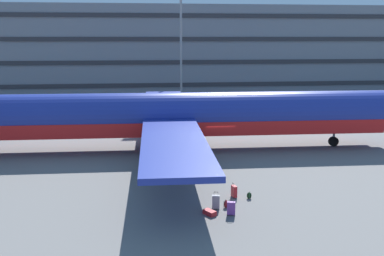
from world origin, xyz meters
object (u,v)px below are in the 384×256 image
object	(u,v)px
suitcase_large	(216,202)
backpack_silver	(226,204)
airliner	(175,116)
suitcase_scuffed	(210,213)
suitcase_red	(231,208)
backpack_orange	(249,196)
suitcase_navy	(234,191)

from	to	relation	value
suitcase_large	backpack_silver	xyz separation A→B (m)	(0.65, 0.12, -0.22)
airliner	suitcase_scuffed	xyz separation A→B (m)	(0.86, -15.16, -2.95)
suitcase_scuffed	suitcase_large	world-z (taller)	suitcase_large
airliner	suitcase_red	xyz separation A→B (m)	(2.08, -15.33, -2.66)
suitcase_red	backpack_silver	bearing A→B (deg)	93.32
suitcase_red	suitcase_scuffed	size ratio (longest dim) A/B	1.10
backpack_silver	suitcase_red	bearing A→B (deg)	-86.68
backpack_orange	suitcase_red	bearing A→B (deg)	-123.88
airliner	suitcase_red	distance (m)	15.70
suitcase_large	suitcase_red	bearing A→B (deg)	-54.57
suitcase_large	backpack_orange	bearing A→B (deg)	31.47
suitcase_red	suitcase_large	world-z (taller)	suitcase_large
suitcase_red	suitcase_scuffed	distance (m)	1.26
airliner	backpack_orange	bearing A→B (deg)	-73.82
suitcase_navy	backpack_silver	bearing A→B (deg)	-116.15
suitcase_scuffed	suitcase_large	distance (m)	1.03
airliner	suitcase_navy	world-z (taller)	airliner
airliner	suitcase_navy	size ratio (longest dim) A/B	46.39
suitcase_red	backpack_orange	world-z (taller)	suitcase_red
backpack_orange	backpack_silver	world-z (taller)	backpack_silver
airliner	suitcase_navy	bearing A→B (deg)	-77.29
airliner	backpack_silver	bearing A→B (deg)	-81.92
suitcase_large	suitcase_navy	bearing A→B (deg)	50.54
suitcase_navy	suitcase_large	size ratio (longest dim) A/B	0.92
suitcase_large	backpack_orange	distance (m)	2.79
suitcase_large	airliner	bearing A→B (deg)	95.44
airliner	backpack_orange	size ratio (longest dim) A/B	94.38
airliner	suitcase_large	distance (m)	14.63
suitcase_large	backpack_silver	bearing A→B (deg)	10.76
backpack_orange	airliner	bearing A→B (deg)	106.18
airliner	suitcase_large	bearing A→B (deg)	-84.56
suitcase_navy	suitcase_large	bearing A→B (deg)	-129.46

